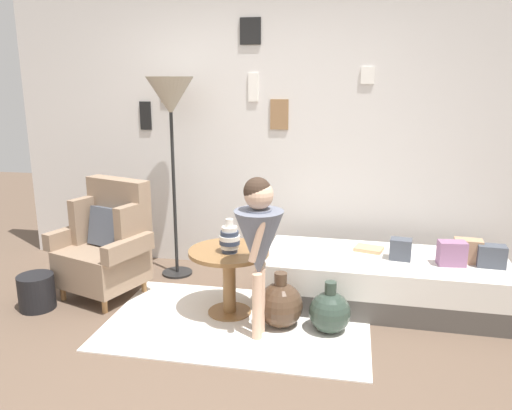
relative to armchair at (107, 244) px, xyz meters
name	(u,v)px	position (x,y,z in m)	size (l,w,h in m)	color
ground_plane	(204,371)	(1.13, -1.00, -0.44)	(12.00, 12.00, 0.00)	brown
gallery_wall	(261,132)	(1.13, 0.95, 0.86)	(4.80, 0.12, 2.60)	silver
rug	(238,323)	(1.19, -0.33, -0.43)	(1.94, 1.21, 0.01)	silver
armchair	(107,244)	(0.00, 0.00, 0.00)	(0.87, 0.76, 0.97)	#9E7042
daybed	(384,281)	(2.27, 0.23, -0.24)	(1.92, 0.85, 0.40)	#4C4742
pillow_head	(491,256)	(3.04, 0.17, 0.05)	(0.20, 0.12, 0.17)	#474C56
pillow_mid	(468,251)	(2.89, 0.24, 0.05)	(0.21, 0.12, 0.18)	tan
pillow_back	(452,253)	(2.76, 0.15, 0.05)	(0.20, 0.12, 0.19)	gray
pillow_extra	(401,249)	(2.39, 0.20, 0.04)	(0.16, 0.12, 0.17)	#474C56
side_table	(229,268)	(1.09, -0.18, -0.06)	(0.61, 0.61, 0.52)	olive
vase_striped	(230,239)	(1.11, -0.23, 0.19)	(0.15, 0.15, 0.26)	#2D384C
floor_lamp	(171,104)	(0.41, 0.53, 1.14)	(0.41, 0.41, 1.80)	black
person_child	(259,237)	(1.38, -0.49, 0.30)	(0.34, 0.34, 1.15)	#D8AD8E
book_on_daybed	(369,249)	(2.15, 0.37, -0.02)	(0.22, 0.16, 0.03)	tan
demijohn_near	(280,305)	(1.51, -0.31, -0.27)	(0.33, 0.33, 0.42)	#473323
demijohn_far	(330,312)	(1.87, -0.33, -0.28)	(0.30, 0.30, 0.39)	#2D3D33
magazine_basket	(37,292)	(-0.43, -0.39, -0.30)	(0.28, 0.28, 0.28)	black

